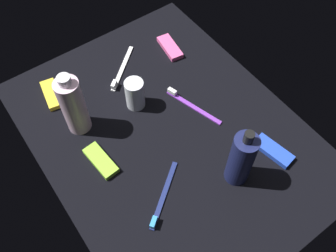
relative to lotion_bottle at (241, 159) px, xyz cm
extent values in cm
cube|color=black|center=(19.97, 6.15, -9.13)|extent=(84.00, 64.00, 1.20)
cylinder|color=#181E4A|center=(0.00, 0.00, -0.23)|extent=(5.76, 5.76, 16.60)
cylinder|color=black|center=(0.00, 0.00, 9.47)|extent=(2.20, 2.20, 2.80)
cylinder|color=silver|center=(35.47, 24.02, 0.22)|extent=(6.12, 6.12, 17.51)
cylinder|color=silver|center=(35.47, 24.02, 10.07)|extent=(3.20, 3.20, 2.20)
cylinder|color=silver|center=(32.72, 7.96, -3.98)|extent=(5.19, 5.19, 9.11)
cube|color=white|center=(46.19, 4.03, -8.08)|extent=(12.54, 14.52, 0.90)
cube|color=white|center=(41.35, 9.75, -7.03)|extent=(2.52, 2.70, 1.20)
cube|color=purple|center=(22.37, -4.34, -8.08)|extent=(17.59, 6.28, 0.90)
cube|color=white|center=(29.56, -2.20, -7.03)|extent=(2.81, 1.80, 1.20)
cube|color=navy|center=(6.13, 17.30, -8.08)|extent=(11.64, 15.20, 0.90)
cube|color=#338CCC|center=(1.68, 23.34, -7.03)|extent=(2.43, 2.75, 1.20)
cube|color=blue|center=(-0.66, -12.14, -7.78)|extent=(10.94, 5.78, 1.50)
cube|color=#8CD133|center=(22.61, 25.05, -7.78)|extent=(10.71, 4.89, 1.50)
cube|color=yellow|center=(49.03, 25.66, -7.78)|extent=(10.94, 5.76, 1.50)
cube|color=#E55999|center=(44.43, -12.22, -7.78)|extent=(10.88, 5.49, 1.50)
camera|label=1|loc=(-22.21, 36.53, 74.01)|focal=39.28mm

